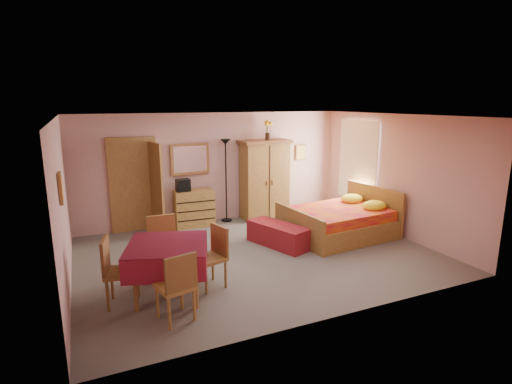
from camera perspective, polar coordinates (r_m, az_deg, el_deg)
name	(u,v)px	position (r m, az deg, el deg)	size (l,w,h in m)	color
floor	(258,254)	(7.71, 0.23, -8.88)	(6.50, 6.50, 0.00)	#6A645D
ceiling	(258,116)	(7.17, 0.25, 10.80)	(6.50, 6.50, 0.00)	brown
wall_back	(215,168)	(9.63, -5.90, 3.47)	(6.50, 0.10, 2.60)	tan
wall_front	(338,226)	(5.23, 11.62, -4.72)	(6.50, 0.10, 2.60)	tan
wall_left	(62,206)	(6.72, -25.93, -1.86)	(0.10, 5.00, 2.60)	tan
wall_right	(394,175)	(9.14, 19.17, 2.32)	(0.10, 5.00, 2.60)	tan
doorway	(134,186)	(9.24, -17.05, 0.85)	(1.06, 0.12, 2.15)	#9E6B35
window	(358,161)	(9.98, 14.38, 4.35)	(0.08, 1.40, 1.95)	white
picture_left	(61,188)	(6.05, -26.14, 0.50)	(0.04, 0.32, 0.42)	orange
picture_back	(301,152)	(10.53, 6.41, 5.64)	(0.30, 0.04, 0.40)	#D8BF59
chest_of_drawers	(194,208)	(9.39, -8.83, -2.30)	(0.90, 0.45, 0.85)	#A67838
wall_mirror	(190,159)	(9.37, -9.40, 4.66)	(0.91, 0.05, 0.72)	silver
stereo	(183,185)	(9.20, -10.38, 0.95)	(0.30, 0.22, 0.28)	black
floor_lamp	(226,181)	(9.57, -4.30, 1.61)	(0.25, 0.25, 1.99)	black
wardrobe	(265,180)	(9.83, 1.23, 1.78)	(1.24, 0.64, 1.94)	olive
sunflower_vase	(268,130)	(9.75, 1.71, 8.85)	(0.19, 0.19, 0.47)	yellow
bed	(338,214)	(8.75, 11.62, -3.05)	(2.16, 1.70, 1.00)	red
bench	(278,235)	(8.10, 3.16, -6.13)	(0.50, 1.34, 0.45)	maroon
dining_table	(169,270)	(6.15, -12.38, -10.84)	(1.13, 1.13, 0.83)	maroon
chair_south	(175,286)	(5.49, -11.52, -12.98)	(0.44, 0.44, 0.97)	#AC7A3A
chair_north	(164,249)	(6.70, -12.96, -7.93)	(0.47, 0.47, 1.03)	#A47237
chair_west	(122,271)	(6.06, -18.60, -10.70)	(0.46, 0.46, 1.00)	olive
chair_east	(209,258)	(6.31, -6.70, -9.32)	(0.44, 0.44, 0.97)	olive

